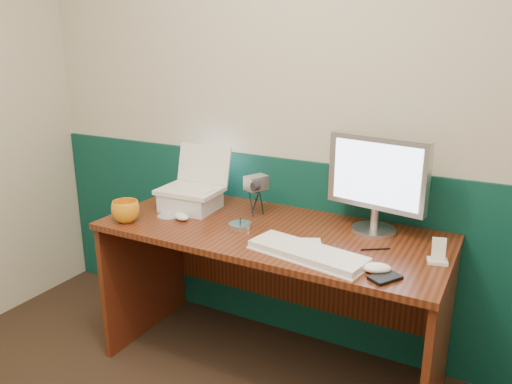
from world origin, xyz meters
The scene contains 18 objects.
back_wall centered at (0.00, 1.75, 1.25)m, with size 3.50×0.04×2.50m, color #BEB7A1.
wainscot centered at (0.00, 1.74, 0.50)m, with size 3.48×0.02×1.00m, color #073028.
desk centered at (-0.08, 1.38, 0.38)m, with size 1.60×0.70×0.75m, color #341B09.
laptop_riser centered at (-0.58, 1.43, 0.80)m, with size 0.26×0.22×0.09m, color silver.
laptop centered at (-0.58, 1.43, 0.97)m, with size 0.30×0.23×0.25m, color silver, non-canonical shape.
monitor centered at (0.34, 1.57, 0.98)m, with size 0.46×0.13×0.46m, color #B7B6BB, non-canonical shape.
keyboard centered at (0.18, 1.17, 0.76)m, with size 0.49×0.16×0.03m, color white.
mouse_right centered at (0.47, 1.16, 0.77)m, with size 0.11×0.07×0.04m, color white.
mouse_left centered at (-0.53, 1.28, 0.77)m, with size 0.10×0.06×0.03m, color silver.
mug centered at (-0.75, 1.14, 0.80)m, with size 0.13×0.13×0.10m, color orange.
camcorder centered at (-0.24, 1.52, 0.84)m, with size 0.08×0.12×0.18m, color #B6B6BB, non-canonical shape.
cd_spindle centered at (-0.22, 1.33, 0.76)m, with size 0.11×0.11×0.02m, color silver.
cd_loose_a centered at (-0.61, 1.30, 0.75)m, with size 0.12×0.12×0.00m, color silver.
pen centered at (0.41, 1.37, 0.75)m, with size 0.01×0.01×0.13m, color black.
papers centered at (0.11, 1.30, 0.75)m, with size 0.15×0.10×0.00m, color white.
dock centered at (0.66, 1.36, 0.76)m, with size 0.08×0.06×0.01m, color silver.
music_player centered at (0.66, 1.36, 0.81)m, with size 0.05×0.01×0.09m, color white.
pda centered at (0.51, 1.12, 0.76)m, with size 0.07×0.12×0.01m, color black.
Camera 1 is at (0.88, -0.56, 1.59)m, focal length 35.00 mm.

